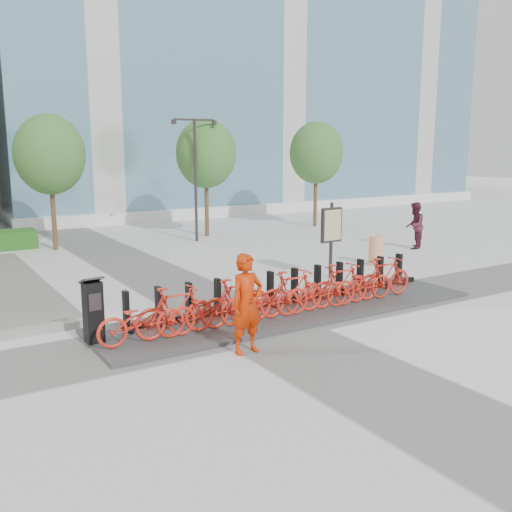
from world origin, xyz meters
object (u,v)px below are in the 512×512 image
pedestrian (415,225)px  construction_barrel (376,250)px  map_sign (331,228)px  kiosk (93,311)px  worker_red (247,304)px  bike_0 (142,319)px

pedestrian → construction_barrel: size_ratio=1.87×
construction_barrel → map_sign: bearing=-164.5°
map_sign → pedestrian: bearing=17.9°
pedestrian → kiosk: bearing=-14.4°
worker_red → map_sign: 6.85m
bike_0 → map_sign: 7.59m
bike_0 → construction_barrel: (9.51, 3.46, -0.07)m
bike_0 → construction_barrel: size_ratio=1.88×
bike_0 → worker_red: size_ratio=0.94×
kiosk → worker_red: (2.36, -1.91, 0.24)m
kiosk → construction_barrel: kiosk is taller
worker_red → map_sign: size_ratio=0.85×
worker_red → bike_0: bearing=133.5°
pedestrian → map_sign: (-5.93, -2.21, 0.60)m
kiosk → pedestrian: 14.42m
worker_red → construction_barrel: bearing=26.0°
kiosk → pedestrian: (13.72, 4.44, 0.18)m
bike_0 → kiosk: bearing=55.8°
kiosk → worker_red: 3.04m
worker_red → pedestrian: worker_red is taller
bike_0 → construction_barrel: 10.12m
map_sign → worker_red: bearing=-145.2°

